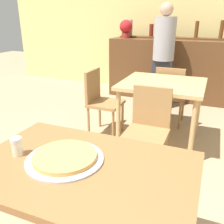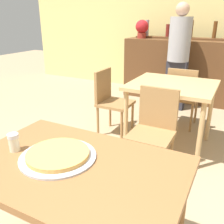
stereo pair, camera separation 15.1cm
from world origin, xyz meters
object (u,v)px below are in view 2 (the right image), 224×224
(chair_far_side_back, at_px, (182,94))
(pizza_tray, at_px, (58,155))
(potted_plant, at_px, (142,28))
(chair_far_side_left, at_px, (110,98))
(chair_far_side_front, at_px, (154,126))
(cheese_shaker, at_px, (14,142))
(person_standing, at_px, (178,54))

(chair_far_side_back, bearing_deg, pizza_tray, 85.77)
(chair_far_side_back, bearing_deg, potted_plant, -49.13)
(chair_far_side_left, xyz_separation_m, potted_plant, (-0.32, 1.88, 0.78))
(chair_far_side_front, xyz_separation_m, cheese_shaker, (-0.45, -1.24, 0.30))
(chair_far_side_front, distance_m, chair_far_side_left, 0.99)
(pizza_tray, relative_size, cheese_shaker, 3.98)
(pizza_tray, height_order, person_standing, person_standing)
(person_standing, distance_m, potted_plant, 1.05)
(chair_far_side_front, relative_size, person_standing, 0.50)
(pizza_tray, distance_m, cheese_shaker, 0.29)
(chair_far_side_left, relative_size, pizza_tray, 1.98)
(chair_far_side_left, xyz_separation_m, person_standing, (0.52, 1.35, 0.42))
(chair_far_side_left, distance_m, cheese_shaker, 1.89)
(chair_far_side_left, height_order, potted_plant, potted_plant)
(person_standing, bearing_deg, chair_far_side_front, -82.01)
(chair_far_side_front, distance_m, person_standing, 2.00)
(pizza_tray, xyz_separation_m, potted_plant, (-0.93, 3.66, 0.52))
(chair_far_side_back, height_order, cheese_shaker, chair_far_side_back)
(chair_far_side_back, xyz_separation_m, pizza_tray, (-0.18, -2.38, 0.26))
(chair_far_side_front, bearing_deg, chair_far_side_back, 90.00)
(person_standing, bearing_deg, chair_far_side_back, -70.09)
(cheese_shaker, bearing_deg, potted_plant, 100.02)
(cheese_shaker, distance_m, potted_plant, 3.80)
(cheese_shaker, bearing_deg, pizza_tray, 10.74)
(chair_far_side_left, relative_size, cheese_shaker, 7.88)
(person_standing, xyz_separation_m, potted_plant, (-0.84, 0.53, 0.36))
(chair_far_side_left, bearing_deg, chair_far_side_back, -53.01)
(pizza_tray, xyz_separation_m, cheese_shaker, (-0.28, -0.05, 0.04))
(chair_far_side_front, height_order, pizza_tray, chair_far_side_front)
(cheese_shaker, bearing_deg, chair_far_side_back, 79.42)
(cheese_shaker, xyz_separation_m, person_standing, (0.18, 3.18, 0.12))
(chair_far_side_left, xyz_separation_m, pizza_tray, (0.61, -1.78, 0.26))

